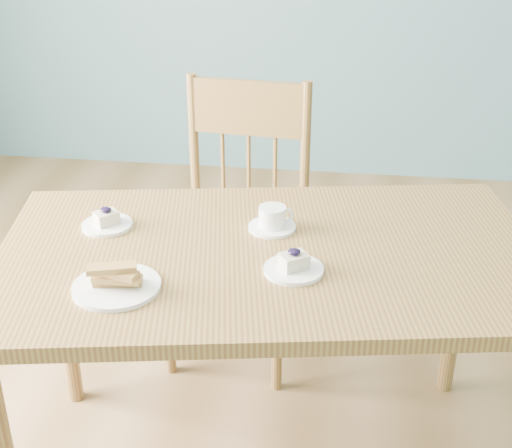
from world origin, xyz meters
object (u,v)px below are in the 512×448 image
at_px(dining_chair, 238,224).
at_px(cheesecake_plate_far, 107,222).
at_px(coffee_cup, 273,220).
at_px(biscotti_plate, 116,281).
at_px(cheesecake_plate_near, 294,266).
at_px(dining_table, 269,275).

relative_size(dining_chair, cheesecake_plate_far, 7.20).
height_order(coffee_cup, biscotti_plate, biscotti_plate).
relative_size(cheesecake_plate_far, biscotti_plate, 0.67).
bearing_deg(cheesecake_plate_far, cheesecake_plate_near, -18.24).
xyz_separation_m(cheesecake_plate_near, biscotti_plate, (-0.40, -0.13, 0.00)).
bearing_deg(dining_table, coffee_cup, 82.74).
height_order(dining_chair, cheesecake_plate_far, dining_chair).
bearing_deg(dining_chair, coffee_cup, -64.29).
height_order(cheesecake_plate_near, coffee_cup, coffee_cup).
xyz_separation_m(dining_table, cheesecake_plate_near, (0.07, -0.10, 0.09)).
relative_size(dining_chair, cheesecake_plate_near, 6.75).
bearing_deg(dining_chair, dining_table, -67.39).
distance_m(dining_chair, cheesecake_plate_far, 0.66).
bearing_deg(cheesecake_plate_near, coffee_cup, 109.06).
xyz_separation_m(dining_chair, biscotti_plate, (-0.15, -0.85, 0.26)).
relative_size(cheesecake_plate_near, biscotti_plate, 0.71).
bearing_deg(coffee_cup, dining_chair, 90.36).
height_order(dining_table, cheesecake_plate_near, cheesecake_plate_near).
height_order(dining_chair, cheesecake_plate_near, dining_chair).
distance_m(cheesecake_plate_near, biscotti_plate, 0.42).
relative_size(dining_table, dining_chair, 1.53).
bearing_deg(biscotti_plate, coffee_cup, 47.48).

